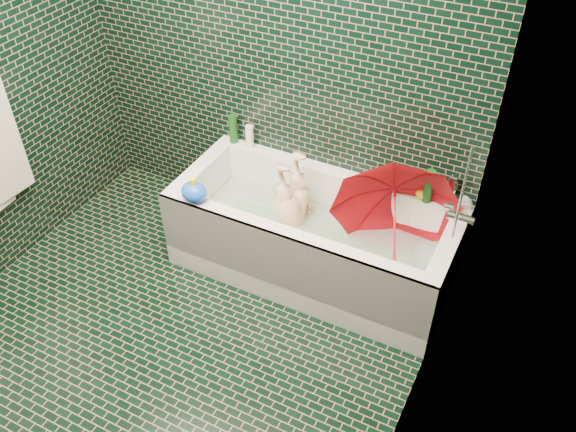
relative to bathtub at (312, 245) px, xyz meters
The scene contains 18 objects.
floor 1.12m from the bathtub, 114.07° to the right, with size 2.80×2.80×0.00m, color black.
wall_back 1.20m from the bathtub, 138.90° to the left, with size 2.80×2.80×0.00m, color black.
wall_right 1.68m from the bathtub, 49.85° to the right, with size 2.80×2.80×0.00m, color black.
bathtub is the anchor object (origin of this frame).
bath_mat 0.06m from the bathtub, 90.00° to the left, with size 1.35×0.47×0.01m, color green.
water 0.09m from the bathtub, 90.00° to the left, with size 1.48×0.53×0.00m, color silver.
faucet 0.99m from the bathtub, ahead, with size 0.18×0.19×0.55m.
child 0.20m from the bathtub, 159.48° to the left, with size 0.32×0.21×0.87m, color #F0B896.
umbrella 0.58m from the bathtub, ahead, with size 0.71×0.71×0.62m, color red.
soap_bottle_a 0.93m from the bathtub, 21.87° to the left, with size 0.11×0.11×0.28m, color white.
soap_bottle_b 0.89m from the bathtub, 24.17° to the left, with size 0.09×0.10×0.21m, color #481F77.
soap_bottle_c 0.85m from the bathtub, 23.59° to the left, with size 0.12×0.12×0.15m, color #134214.
bottle_right_tall 0.79m from the bathtub, 28.02° to the left, with size 0.06×0.06×0.21m, color #134214.
bottle_right_pump 0.90m from the bathtub, 25.90° to the left, with size 0.05×0.05×0.19m, color silver.
bottle_left_tall 0.93m from the bathtub, 154.84° to the left, with size 0.06×0.06×0.19m, color #134214.
bottle_left_short 0.82m from the bathtub, 151.15° to the left, with size 0.05×0.05×0.16m, color white.
rubber_duck 0.74m from the bathtub, 29.82° to the left, with size 0.10×0.08×0.08m.
bath_toy 0.80m from the bathtub, 154.05° to the right, with size 0.16×0.14×0.16m.
Camera 1 is at (1.57, -1.54, 2.76)m, focal length 38.00 mm.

